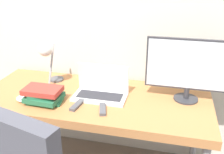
% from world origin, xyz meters
% --- Properties ---
extents(wall_back, '(8.00, 0.05, 2.60)m').
position_xyz_m(wall_back, '(0.00, 0.77, 1.30)').
color(wall_back, beige).
rests_on(wall_back, ground_plane).
extents(desk, '(1.67, 0.71, 0.71)m').
position_xyz_m(desk, '(0.00, 0.35, 0.65)').
color(desk, '#B77542').
rests_on(desk, ground_plane).
extents(laptop, '(0.38, 0.21, 0.23)m').
position_xyz_m(laptop, '(0.05, 0.37, 0.76)').
color(laptop, silver).
rests_on(laptop, desk).
extents(monitor, '(0.59, 0.17, 0.44)m').
position_xyz_m(monitor, '(0.65, 0.46, 0.96)').
color(monitor, '#333338').
rests_on(monitor, desk).
extents(desk_lamp, '(0.11, 0.25, 0.36)m').
position_xyz_m(desk_lamp, '(-0.38, 0.44, 0.97)').
color(desk_lamp, '#4C4C51').
rests_on(desk_lamp, desk).
extents(book_stack, '(0.26, 0.20, 0.11)m').
position_xyz_m(book_stack, '(-0.31, 0.18, 0.77)').
color(book_stack, '#286B47').
rests_on(book_stack, desk).
extents(tv_remote, '(0.08, 0.15, 0.02)m').
position_xyz_m(tv_remote, '(0.12, 0.17, 0.72)').
color(tv_remote, '#4C4C51').
rests_on(tv_remote, desk).
extents(media_remote, '(0.06, 0.15, 0.02)m').
position_xyz_m(media_remote, '(-0.06, 0.18, 0.72)').
color(media_remote, '#4C4C51').
rests_on(media_remote, desk).
extents(game_controller, '(0.14, 0.10, 0.04)m').
position_xyz_m(game_controller, '(-0.44, 0.17, 0.73)').
color(game_controller, white).
rests_on(game_controller, desk).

